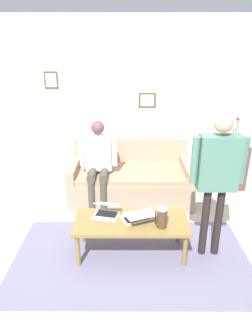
{
  "coord_description": "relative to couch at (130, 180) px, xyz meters",
  "views": [
    {
      "loc": [
        -0.05,
        2.81,
        2.29
      ],
      "look_at": [
        -0.04,
        -0.81,
        0.8
      ],
      "focal_mm": 32.66,
      "sensor_mm": 36.0,
      "label": 1
    }
  ],
  "objects": [
    {
      "name": "ground_plane",
      "position": [
        0.11,
        1.53,
        -0.3
      ],
      "size": [
        7.68,
        7.68,
        0.0
      ],
      "primitive_type": "plane",
      "color": "#B4B399"
    },
    {
      "name": "area_rug",
      "position": [
        0.0,
        1.5,
        -0.3
      ],
      "size": [
        2.68,
        1.51,
        0.01
      ],
      "primitive_type": "cube",
      "color": "slate",
      "rests_on": "ground_plane"
    },
    {
      "name": "back_wall",
      "position": [
        0.11,
        -0.67,
        1.05
      ],
      "size": [
        7.04,
        0.11,
        2.7
      ],
      "color": "silver",
      "rests_on": "ground_plane"
    },
    {
      "name": "couch",
      "position": [
        0.0,
        0.0,
        0.0
      ],
      "size": [
        1.83,
        0.94,
        0.88
      ],
      "color": "tan",
      "rests_on": "ground_plane"
    },
    {
      "name": "coffee_table",
      "position": [
        0.0,
        1.4,
        0.09
      ],
      "size": [
        1.28,
        0.56,
        0.44
      ],
      "color": "olive",
      "rests_on": "ground_plane"
    },
    {
      "name": "laptop_left",
      "position": [
        -0.07,
        1.39,
        0.18
      ],
      "size": [
        0.44,
        0.44,
        0.13
      ],
      "color": "silver",
      "rests_on": "coffee_table"
    },
    {
      "name": "laptop_center",
      "position": [
        0.29,
        1.26,
        0.18
      ],
      "size": [
        0.34,
        0.35,
        0.16
      ],
      "color": "silver",
      "rests_on": "coffee_table"
    },
    {
      "name": "french_press",
      "position": [
        -0.32,
        1.52,
        0.25
      ],
      "size": [
        0.13,
        0.11,
        0.26
      ],
      "color": "#4C3323",
      "rests_on": "coffee_table"
    },
    {
      "name": "side_shelf",
      "position": [
        -1.71,
        -0.39,
        0.07
      ],
      "size": [
        0.42,
        0.32,
        0.75
      ],
      "color": "brown",
      "rests_on": "ground_plane"
    },
    {
      "name": "flower_vase",
      "position": [
        -1.71,
        -0.39,
        0.6
      ],
      "size": [
        0.11,
        0.11,
        0.48
      ],
      "color": "#998F9C",
      "rests_on": "side_shelf"
    },
    {
      "name": "person_standing",
      "position": [
        -0.9,
        1.4,
        0.75
      ],
      "size": [
        0.58,
        0.19,
        1.65
      ],
      "color": "black",
      "rests_on": "ground_plane"
    },
    {
      "name": "person_seated",
      "position": [
        0.47,
        0.23,
        0.42
      ],
      "size": [
        0.55,
        0.51,
        1.28
      ],
      "color": "#47453A",
      "rests_on": "ground_plane"
    }
  ]
}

